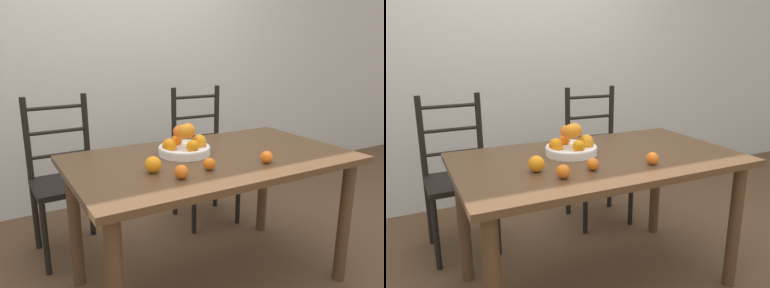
{
  "view_description": "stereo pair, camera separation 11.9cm",
  "coord_description": "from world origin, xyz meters",
  "views": [
    {
      "loc": [
        -1.05,
        -1.64,
        1.36
      ],
      "look_at": [
        -0.11,
        0.02,
        0.85
      ],
      "focal_mm": 35.0,
      "sensor_mm": 36.0,
      "label": 1
    },
    {
      "loc": [
        -0.95,
        -1.7,
        1.36
      ],
      "look_at": [
        -0.11,
        0.02,
        0.85
      ],
      "focal_mm": 35.0,
      "sensor_mm": 36.0,
      "label": 2
    }
  ],
  "objects": [
    {
      "name": "ground_plane",
      "position": [
        0.0,
        0.0,
        0.0
      ],
      "size": [
        12.0,
        12.0,
        0.0
      ],
      "primitive_type": "plane",
      "color": "brown"
    },
    {
      "name": "wall_back",
      "position": [
        0.0,
        1.5,
        1.3
      ],
      "size": [
        8.0,
        0.06,
        2.6
      ],
      "color": "beige",
      "rests_on": "ground_plane"
    },
    {
      "name": "dining_table",
      "position": [
        0.0,
        0.0,
        0.67
      ],
      "size": [
        1.52,
        0.88,
        0.77
      ],
      "color": "#4C331E",
      "rests_on": "ground_plane"
    },
    {
      "name": "fruit_bowl",
      "position": [
        -0.11,
        0.1,
        0.83
      ],
      "size": [
        0.29,
        0.29,
        0.17
      ],
      "color": "white",
      "rests_on": "dining_table"
    },
    {
      "name": "orange_loose_0",
      "position": [
        -0.31,
        -0.23,
        0.81
      ],
      "size": [
        0.06,
        0.06,
        0.06
      ],
      "color": "orange",
      "rests_on": "dining_table"
    },
    {
      "name": "orange_loose_1",
      "position": [
        -0.14,
        -0.19,
        0.8
      ],
      "size": [
        0.06,
        0.06,
        0.06
      ],
      "color": "orange",
      "rests_on": "dining_table"
    },
    {
      "name": "orange_loose_2",
      "position": [
        -0.39,
        -0.09,
        0.81
      ],
      "size": [
        0.08,
        0.08,
        0.08
      ],
      "color": "orange",
      "rests_on": "dining_table"
    },
    {
      "name": "orange_loose_3",
      "position": [
        0.18,
        -0.24,
        0.81
      ],
      "size": [
        0.06,
        0.06,
        0.06
      ],
      "color": "orange",
      "rests_on": "dining_table"
    },
    {
      "name": "chair_left",
      "position": [
        -0.64,
        0.77,
        0.49
      ],
      "size": [
        0.43,
        0.41,
        1.04
      ],
      "rotation": [
        0.0,
        0.0,
        0.02
      ],
      "color": "black",
      "rests_on": "ground_plane"
    },
    {
      "name": "chair_right",
      "position": [
        0.41,
        0.77,
        0.49
      ],
      "size": [
        0.45,
        0.43,
        1.04
      ],
      "rotation": [
        0.0,
        0.0,
        -0.07
      ],
      "color": "black",
      "rests_on": "ground_plane"
    }
  ]
}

